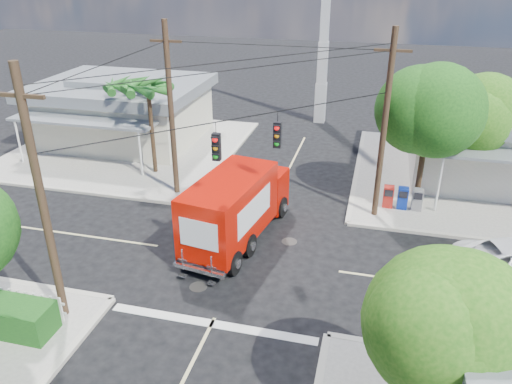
% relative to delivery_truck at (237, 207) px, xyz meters
% --- Properties ---
extents(ground, '(120.00, 120.00, 0.00)m').
position_rel_delivery_truck_xyz_m(ground, '(0.75, -1.48, -1.64)').
color(ground, black).
rests_on(ground, ground).
extents(sidewalk_ne, '(14.12, 14.12, 0.14)m').
position_rel_delivery_truck_xyz_m(sidewalk_ne, '(11.63, 9.40, -1.57)').
color(sidewalk_ne, gray).
rests_on(sidewalk_ne, ground).
extents(sidewalk_nw, '(14.12, 14.12, 0.14)m').
position_rel_delivery_truck_xyz_m(sidewalk_nw, '(-10.13, 9.40, -1.57)').
color(sidewalk_nw, gray).
rests_on(sidewalk_nw, ground).
extents(road_markings, '(32.00, 32.00, 0.01)m').
position_rel_delivery_truck_xyz_m(road_markings, '(0.75, -2.95, -1.63)').
color(road_markings, beige).
rests_on(road_markings, ground).
extents(building_nw, '(10.80, 10.20, 4.30)m').
position_rel_delivery_truck_xyz_m(building_nw, '(-11.25, 10.99, 0.58)').
color(building_nw, beige).
rests_on(building_nw, sidewalk_nw).
extents(radio_tower, '(0.80, 0.80, 17.00)m').
position_rel_delivery_truck_xyz_m(radio_tower, '(1.25, 18.52, 4.00)').
color(radio_tower, silver).
rests_on(radio_tower, ground).
extents(tree_ne_front, '(4.21, 4.14, 6.66)m').
position_rel_delivery_truck_xyz_m(tree_ne_front, '(7.96, 5.28, 3.13)').
color(tree_ne_front, '#422D1C').
rests_on(tree_ne_front, sidewalk_ne).
extents(tree_ne_back, '(3.77, 3.66, 5.82)m').
position_rel_delivery_truck_xyz_m(tree_ne_back, '(10.56, 7.48, 2.55)').
color(tree_ne_back, '#422D1C').
rests_on(tree_ne_back, sidewalk_ne).
extents(tree_se, '(3.67, 3.54, 5.62)m').
position_rel_delivery_truck_xyz_m(tree_se, '(7.76, -8.72, 2.40)').
color(tree_se, '#422D1C').
rests_on(tree_se, sidewalk_se).
extents(palm_nw_front, '(3.01, 3.08, 5.59)m').
position_rel_delivery_truck_xyz_m(palm_nw_front, '(-6.75, 6.02, 3.41)').
color(palm_nw_front, '#422D1C').
rests_on(palm_nw_front, sidewalk_nw).
extents(palm_nw_back, '(3.01, 3.08, 5.19)m').
position_rel_delivery_truck_xyz_m(palm_nw_back, '(-8.75, 7.52, 3.03)').
color(palm_nw_back, '#422D1C').
rests_on(palm_nw_back, sidewalk_nw).
extents(utility_poles, '(12.00, 10.68, 9.00)m').
position_rel_delivery_truck_xyz_m(utility_poles, '(-0.84, 0.13, 3.04)').
color(utility_poles, '#473321').
rests_on(utility_poles, ground).
extents(vending_boxes, '(1.90, 0.50, 1.10)m').
position_rel_delivery_truck_xyz_m(vending_boxes, '(7.25, 4.72, -0.95)').
color(vending_boxes, '#A31A14').
rests_on(vending_boxes, sidewalk_ne).
extents(delivery_truck, '(3.40, 7.70, 3.22)m').
position_rel_delivery_truck_xyz_m(delivery_truck, '(0.00, 0.00, 0.00)').
color(delivery_truck, black).
rests_on(delivery_truck, ground).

